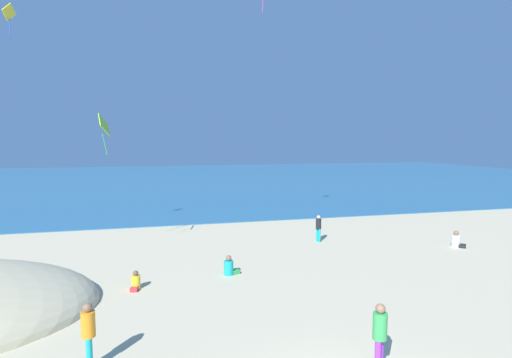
{
  "coord_description": "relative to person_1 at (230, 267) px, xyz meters",
  "views": [
    {
      "loc": [
        -3.79,
        -6.11,
        5.28
      ],
      "look_at": [
        0.0,
        8.79,
        3.81
      ],
      "focal_mm": 28.24,
      "sensor_mm": 36.0,
      "label": 1
    }
  ],
  "objects": [
    {
      "name": "kite_lime",
      "position": [
        -4.87,
        3.59,
        5.65
      ],
      "size": [
        0.48,
        1.08,
        1.82
      ],
      "rotation": [
        0.0,
        0.0,
        4.95
      ],
      "color": "#99DB33"
    },
    {
      "name": "person_7",
      "position": [
        -4.35,
        -5.69,
        0.62
      ],
      "size": [
        0.35,
        0.35,
        1.58
      ],
      "rotation": [
        0.0,
        0.0,
        3.26
      ],
      "color": "#19ADB2",
      "rests_on": "ground_plane"
    },
    {
      "name": "ground_plane",
      "position": [
        0.99,
        0.89,
        -0.29
      ],
      "size": [
        120.0,
        120.0,
        0.0
      ],
      "primitive_type": "plane",
      "color": "beige"
    },
    {
      "name": "person_6",
      "position": [
        11.7,
        1.29,
        0.01
      ],
      "size": [
        0.73,
        0.69,
        0.83
      ],
      "rotation": [
        0.0,
        0.0,
        5.59
      ],
      "color": "white",
      "rests_on": "ground_plane"
    },
    {
      "name": "person_3",
      "position": [
        5.45,
        3.97,
        0.52
      ],
      "size": [
        0.36,
        0.36,
        1.4
      ],
      "rotation": [
        0.0,
        0.0,
        3.5
      ],
      "color": "#19ADB2",
      "rests_on": "ground_plane"
    },
    {
      "name": "ocean_water",
      "position": [
        0.99,
        39.8,
        -0.27
      ],
      "size": [
        120.0,
        60.0,
        0.05
      ],
      "primitive_type": "cube",
      "color": "teal",
      "rests_on": "ground_plane"
    },
    {
      "name": "person_4",
      "position": [
        -3.53,
        -0.7,
        -0.05
      ],
      "size": [
        0.39,
        0.57,
        0.67
      ],
      "rotation": [
        0.0,
        0.0,
        4.5
      ],
      "color": "yellow",
      "rests_on": "ground_plane"
    },
    {
      "name": "person_1",
      "position": [
        0.0,
        0.0,
        0.0
      ],
      "size": [
        0.7,
        0.51,
        0.79
      ],
      "rotation": [
        0.0,
        0.0,
        0.31
      ],
      "color": "#19ADB2",
      "rests_on": "ground_plane"
    },
    {
      "name": "kite_yellow",
      "position": [
        -8.89,
        5.4,
        10.63
      ],
      "size": [
        0.35,
        0.75,
        1.54
      ],
      "rotation": [
        0.0,
        0.0,
        4.01
      ],
      "color": "yellow"
    },
    {
      "name": "person_8",
      "position": [
        2.07,
        -7.47,
        0.65
      ],
      "size": [
        0.46,
        0.46,
        1.63
      ],
      "rotation": [
        0.0,
        0.0,
        5.43
      ],
      "color": "purple",
      "rests_on": "ground_plane"
    }
  ]
}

